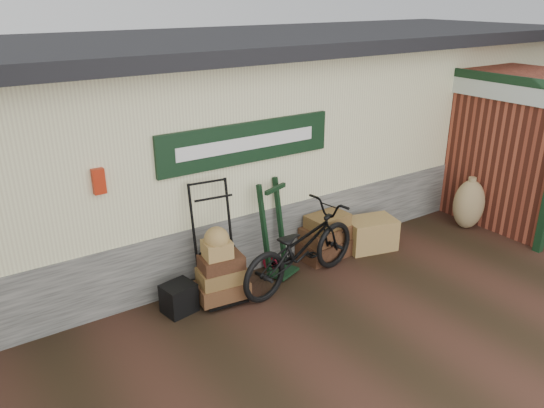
# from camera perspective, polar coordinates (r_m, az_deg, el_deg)

# --- Properties ---
(ground) EXTENTS (80.00, 80.00, 0.00)m
(ground) POSITION_cam_1_polar(r_m,az_deg,el_deg) (7.30, 3.67, -9.71)
(ground) COLOR black
(ground) RESTS_ON ground
(station_building) EXTENTS (14.40, 4.10, 3.20)m
(station_building) POSITION_cam_1_polar(r_m,az_deg,el_deg) (8.82, -7.03, 7.23)
(station_building) COLOR #4C4C47
(station_building) RESTS_ON ground
(brick_outbuilding) EXTENTS (1.71, 4.51, 2.62)m
(brick_outbuilding) POSITION_cam_1_polar(r_m,az_deg,el_deg) (10.78, 20.18, 7.02)
(brick_outbuilding) COLOR maroon
(brick_outbuilding) RESTS_ON ground
(porter_trolley) EXTENTS (0.87, 0.69, 1.61)m
(porter_trolley) POSITION_cam_1_polar(r_m,az_deg,el_deg) (6.93, -6.11, -4.01)
(porter_trolley) COLOR black
(porter_trolley) RESTS_ON ground
(green_barrow) EXTENTS (0.62, 0.57, 1.38)m
(green_barrow) POSITION_cam_1_polar(r_m,az_deg,el_deg) (7.52, 0.34, -2.69)
(green_barrow) COLOR black
(green_barrow) RESTS_ON ground
(suitcase_stack) EXTENTS (0.82, 0.54, 0.70)m
(suitcase_stack) POSITION_cam_1_polar(r_m,az_deg,el_deg) (8.16, 5.75, -3.41)
(suitcase_stack) COLOR #331E10
(suitcase_stack) RESTS_ON ground
(wicker_hamper) EXTENTS (0.87, 0.67, 0.50)m
(wicker_hamper) POSITION_cam_1_polar(r_m,az_deg,el_deg) (8.56, 10.52, -3.16)
(wicker_hamper) COLOR olive
(wicker_hamper) RESTS_ON ground
(black_trunk) EXTENTS (0.44, 0.40, 0.39)m
(black_trunk) POSITION_cam_1_polar(r_m,az_deg,el_deg) (6.94, -9.99, -9.95)
(black_trunk) COLOR black
(black_trunk) RESTS_ON ground
(bicycle) EXTENTS (1.07, 2.19, 1.22)m
(bicycle) POSITION_cam_1_polar(r_m,az_deg,el_deg) (7.29, 3.10, -4.24)
(bicycle) COLOR black
(bicycle) RESTS_ON ground
(burlap_sack_left) EXTENTS (0.67, 0.62, 0.87)m
(burlap_sack_left) POSITION_cam_1_polar(r_m,az_deg,el_deg) (9.68, 20.41, -0.03)
(burlap_sack_left) COLOR #927B4E
(burlap_sack_left) RESTS_ON ground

